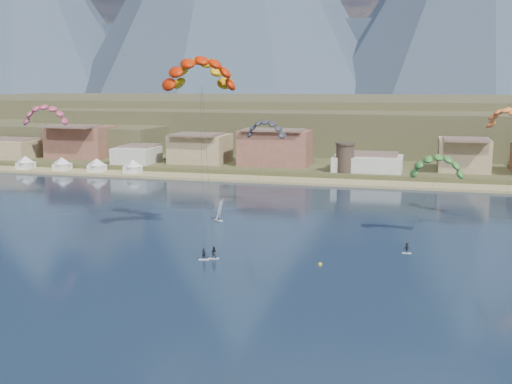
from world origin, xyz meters
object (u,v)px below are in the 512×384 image
watchtower (345,157)px  kitesurfer_yellow (202,68)px  buoy (320,264)px  kitesurfer_green (437,163)px  windsurfer (219,214)px  kitesurfer_red (200,68)px

watchtower → kitesurfer_yellow: (-17.53, -72.37, 23.74)m
watchtower → buoy: size_ratio=14.00×
kitesurfer_green → buoy: 31.28m
buoy → kitesurfer_green: bearing=52.6°
kitesurfer_yellow → buoy: size_ratio=56.65×
kitesurfer_green → buoy: bearing=-127.4°
windsurfer → buoy: size_ratio=6.82×
kitesurfer_yellow → kitesurfer_green: bearing=10.4°
watchtower → windsurfer: (-18.27, -61.37, -5.04)m
kitesurfer_yellow → kitesurfer_green: kitesurfer_yellow is taller
windsurfer → buoy: (24.84, -25.84, -1.23)m
buoy → kitesurfer_red: bearing=160.6°
watchtower → kitesurfer_green: kitesurfer_green is taller
watchtower → windsurfer: size_ratio=2.05×
kitesurfer_red → windsurfer: kitesurfer_red is taller
watchtower → kitesurfer_green: 69.37m
watchtower → kitesurfer_green: (23.73, -64.78, 7.19)m
kitesurfer_yellow → buoy: kitesurfer_yellow is taller
kitesurfer_yellow → windsurfer: (-0.75, 11.01, -28.78)m
watchtower → buoy: 87.68m
kitesurfer_green → windsurfer: (-42.00, 3.41, -12.23)m
buoy → windsurfer: bearing=133.9°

